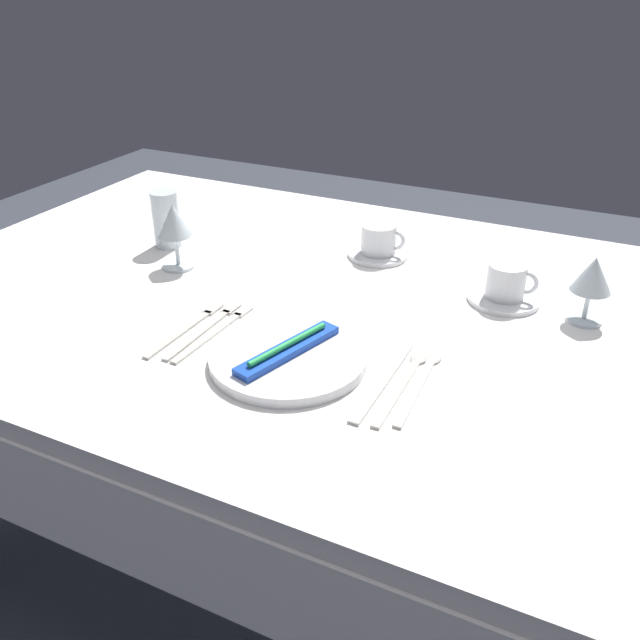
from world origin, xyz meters
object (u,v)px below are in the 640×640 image
(dinner_plate, at_px, (288,358))
(spoon_soup, at_px, (406,378))
(fork_outer, at_px, (217,330))
(fork_salad, at_px, (188,327))
(wine_glass_centre, at_px, (174,224))
(wine_glass_left, at_px, (592,278))
(spoon_dessert, at_px, (423,378))
(coffee_cup_left, at_px, (507,281))
(drink_tumbler, at_px, (167,223))
(dinner_knife, at_px, (382,383))
(toothbrush_package, at_px, (288,349))
(coffee_cup_right, at_px, (379,239))
(fork_inner, at_px, (207,328))

(dinner_plate, bearing_deg, spoon_soup, 11.01)
(fork_outer, height_order, fork_salad, same)
(wine_glass_centre, bearing_deg, wine_glass_left, 8.72)
(fork_salad, relative_size, spoon_dessert, 0.97)
(coffee_cup_left, height_order, drink_tumbler, drink_tumbler)
(dinner_knife, height_order, coffee_cup_left, coffee_cup_left)
(spoon_dessert, xyz_separation_m, wine_glass_centre, (-0.60, 0.19, 0.09))
(toothbrush_package, relative_size, coffee_cup_left, 2.18)
(dinner_plate, distance_m, coffee_cup_left, 0.46)
(fork_salad, bearing_deg, coffee_cup_left, 35.92)
(coffee_cup_left, bearing_deg, coffee_cup_right, 162.06)
(fork_outer, distance_m, dinner_knife, 0.32)
(fork_salad, height_order, dinner_knife, same)
(fork_salad, height_order, coffee_cup_right, coffee_cup_right)
(fork_inner, distance_m, dinner_knife, 0.35)
(toothbrush_package, relative_size, fork_salad, 0.99)
(fork_outer, relative_size, coffee_cup_right, 2.24)
(dinner_plate, distance_m, fork_inner, 0.19)
(coffee_cup_left, distance_m, coffee_cup_right, 0.31)
(fork_outer, bearing_deg, coffee_cup_left, 38.14)
(spoon_dessert, bearing_deg, coffee_cup_right, 119.52)
(fork_inner, height_order, spoon_dessert, spoon_dessert)
(fork_outer, relative_size, fork_salad, 1.04)
(dinner_knife, bearing_deg, dinner_plate, -177.32)
(fork_salad, distance_m, spoon_dessert, 0.43)
(dinner_knife, relative_size, coffee_cup_left, 2.47)
(toothbrush_package, xyz_separation_m, coffee_cup_right, (-0.03, 0.47, 0.02))
(dinner_knife, xyz_separation_m, coffee_cup_left, (0.11, 0.37, 0.04))
(fork_outer, height_order, wine_glass_centre, wine_glass_centre)
(coffee_cup_left, xyz_separation_m, wine_glass_centre, (-0.66, -0.14, 0.05))
(dinner_plate, xyz_separation_m, coffee_cup_right, (-0.03, 0.47, 0.03))
(dinner_knife, distance_m, spoon_dessert, 0.07)
(fork_salad, relative_size, wine_glass_centre, 1.54)
(spoon_soup, relative_size, spoon_dessert, 1.02)
(wine_glass_centre, bearing_deg, spoon_soup, -18.80)
(fork_inner, bearing_deg, spoon_soup, 0.29)
(coffee_cup_left, height_order, wine_glass_left, wine_glass_left)
(coffee_cup_right, bearing_deg, dinner_plate, -86.94)
(dinner_plate, bearing_deg, wine_glass_centre, 148.94)
(dinner_knife, height_order, spoon_soup, spoon_soup)
(fork_outer, xyz_separation_m, wine_glass_centre, (-0.23, 0.20, 0.09))
(fork_salad, relative_size, spoon_soup, 0.95)
(dinner_plate, bearing_deg, wine_glass_left, 40.60)
(toothbrush_package, height_order, drink_tumbler, drink_tumbler)
(dinner_knife, relative_size, wine_glass_left, 1.90)
(dinner_knife, height_order, coffee_cup_right, coffee_cup_right)
(coffee_cup_left, bearing_deg, dinner_plate, -125.94)
(wine_glass_centre, relative_size, wine_glass_left, 1.10)
(spoon_soup, relative_size, wine_glass_left, 1.78)
(fork_outer, xyz_separation_m, spoon_dessert, (0.38, 0.01, -0.00))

